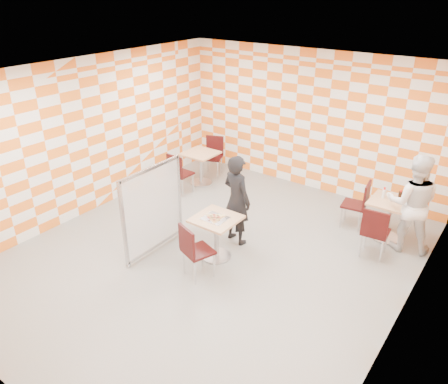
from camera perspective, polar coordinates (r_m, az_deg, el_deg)
name	(u,v)px	position (r m, az deg, el deg)	size (l,w,h in m)	color
room_shell	(231,164)	(7.18, 0.96, 3.69)	(7.00, 7.00, 7.00)	gray
main_table	(216,231)	(7.20, -1.03, -5.07)	(0.70, 0.70, 0.75)	tan
second_table	(389,213)	(8.25, 20.78, -2.60)	(0.70, 0.70, 0.75)	tan
empty_table	(201,163)	(9.89, -3.08, 3.85)	(0.70, 0.70, 0.75)	tan
chair_main_front	(193,248)	(6.71, -4.07, -7.30)	(0.54, 0.54, 0.92)	#330A0A
chair_second_front	(375,229)	(7.58, 19.12, -4.64)	(0.46, 0.46, 0.92)	#330A0A
chair_second_side	(360,201)	(8.43, 17.30, -1.18)	(0.48, 0.47, 0.92)	#330A0A
chair_empty_near	(178,171)	(9.39, -5.98, 2.75)	(0.44, 0.45, 0.92)	#330A0A
chair_empty_far	(214,153)	(10.38, -1.36, 5.18)	(0.55, 0.55, 0.92)	#330A0A
partition	(153,209)	(7.34, -9.26, -2.25)	(0.08, 1.38, 1.55)	white
man_dark	(237,200)	(7.51, 1.67, -1.03)	(0.59, 0.39, 1.62)	black
man_white	(412,203)	(7.93, 23.33, -1.34)	(0.84, 0.66, 1.73)	white
pizza_on_foil	(215,217)	(7.06, -1.12, -3.33)	(0.40, 0.40, 0.04)	silver
sport_bottle	(384,193)	(8.18, 20.16, -0.15)	(0.06, 0.06, 0.20)	white
soda_bottle	(400,197)	(8.11, 22.01, -0.60)	(0.07, 0.07, 0.23)	black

